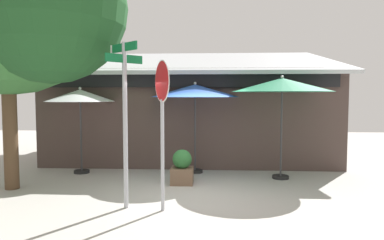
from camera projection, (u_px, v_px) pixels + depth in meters
name	position (u px, v px, depth m)	size (l,w,h in m)	color
ground_plane	(193.00, 195.00, 8.06)	(28.00, 28.00, 0.10)	#ADA8A0
cafe_building	(193.00, 112.00, 13.18)	(9.86, 6.05, 4.15)	#473833
street_sign_post	(125.00, 109.00, 6.87)	(0.68, 0.65, 3.27)	#A8AAB2
stop_sign	(162.00, 105.00, 6.68)	(0.38, 0.73, 2.91)	#A8AAB2
patio_umbrella_ivory_left	(80.00, 97.00, 10.02)	(1.96, 1.96, 2.48)	black
patio_umbrella_royal_blue_center	(195.00, 91.00, 10.06)	(2.53, 2.53, 2.63)	black
patio_umbrella_forest_green_right	(282.00, 86.00, 9.31)	(2.69, 2.69, 2.77)	black
sidewalk_planter	(182.00, 168.00, 8.90)	(0.56, 0.56, 0.87)	brown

